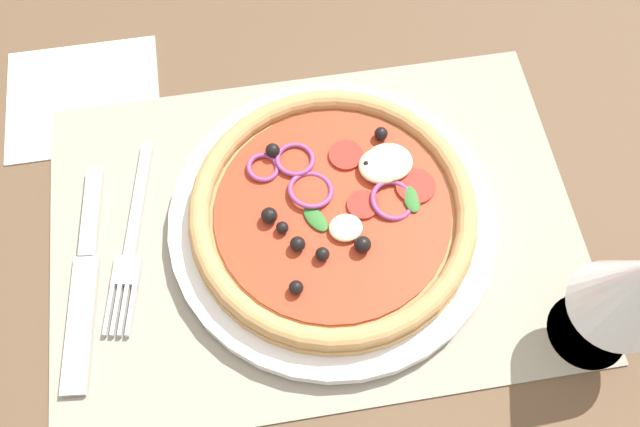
{
  "coord_description": "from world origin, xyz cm",
  "views": [
    {
      "loc": [
        3.79,
        26.26,
        55.74
      ],
      "look_at": [
        -0.46,
        0.0,
        2.71
      ],
      "focal_mm": 39.99,
      "sensor_mm": 36.0,
      "label": 1
    }
  ],
  "objects_px": {
    "fork": "(131,245)",
    "napkin": "(83,97)",
    "plate": "(333,224)",
    "knife": "(84,277)",
    "pizza": "(334,213)",
    "wine_glass": "(636,287)"
  },
  "relations": [
    {
      "from": "plate",
      "to": "pizza",
      "type": "height_order",
      "value": "pizza"
    },
    {
      "from": "plate",
      "to": "wine_glass",
      "type": "distance_m",
      "value": 0.24
    },
    {
      "from": "knife",
      "to": "wine_glass",
      "type": "height_order",
      "value": "wine_glass"
    },
    {
      "from": "napkin",
      "to": "knife",
      "type": "bearing_deg",
      "value": 90.13
    },
    {
      "from": "plate",
      "to": "pizza",
      "type": "distance_m",
      "value": 0.02
    },
    {
      "from": "plate",
      "to": "wine_glass",
      "type": "relative_size",
      "value": 1.87
    },
    {
      "from": "pizza",
      "to": "plate",
      "type": "bearing_deg",
      "value": 47.21
    },
    {
      "from": "pizza",
      "to": "wine_glass",
      "type": "xyz_separation_m",
      "value": [
        -0.19,
        0.12,
        0.07
      ]
    },
    {
      "from": "fork",
      "to": "wine_glass",
      "type": "height_order",
      "value": "wine_glass"
    },
    {
      "from": "plate",
      "to": "napkin",
      "type": "height_order",
      "value": "plate"
    },
    {
      "from": "pizza",
      "to": "napkin",
      "type": "xyz_separation_m",
      "value": [
        0.21,
        -0.17,
        -0.03
      ]
    },
    {
      "from": "knife",
      "to": "napkin",
      "type": "height_order",
      "value": "knife"
    },
    {
      "from": "wine_glass",
      "to": "pizza",
      "type": "bearing_deg",
      "value": -33.92
    },
    {
      "from": "fork",
      "to": "napkin",
      "type": "relative_size",
      "value": 1.25
    },
    {
      "from": "wine_glass",
      "to": "fork",
      "type": "bearing_deg",
      "value": -20.4
    },
    {
      "from": "fork",
      "to": "wine_glass",
      "type": "relative_size",
      "value": 1.21
    },
    {
      "from": "wine_glass",
      "to": "napkin",
      "type": "bearing_deg",
      "value": -36.77
    },
    {
      "from": "plate",
      "to": "fork",
      "type": "xyz_separation_m",
      "value": [
        0.17,
        -0.01,
        -0.0
      ]
    },
    {
      "from": "plate",
      "to": "knife",
      "type": "bearing_deg",
      "value": 3.6
    },
    {
      "from": "wine_glass",
      "to": "knife",
      "type": "bearing_deg",
      "value": -15.49
    },
    {
      "from": "plate",
      "to": "pizza",
      "type": "xyz_separation_m",
      "value": [
        -0.0,
        -0.0,
        0.02
      ]
    },
    {
      "from": "napkin",
      "to": "plate",
      "type": "bearing_deg",
      "value": 140.59
    }
  ]
}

